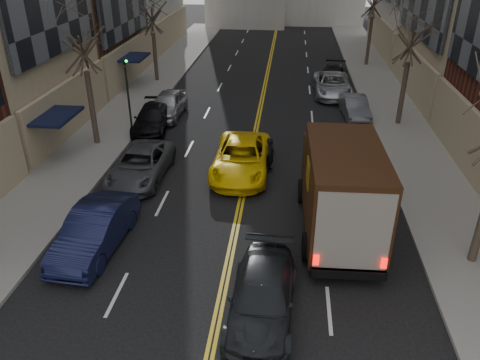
# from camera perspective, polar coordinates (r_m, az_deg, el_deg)

# --- Properties ---
(sidewalk_left) EXTENTS (4.00, 66.00, 0.15)m
(sidewalk_left) POSITION_cam_1_polar(r_m,az_deg,el_deg) (34.07, -13.02, 9.00)
(sidewalk_left) COLOR slate
(sidewalk_left) RESTS_ON ground
(sidewalk_right) EXTENTS (4.00, 66.00, 0.15)m
(sidewalk_right) POSITION_cam_1_polar(r_m,az_deg,el_deg) (33.07, 18.35, 7.73)
(sidewalk_right) COLOR slate
(sidewalk_right) RESTS_ON ground
(tree_lf_mid) EXTENTS (3.20, 3.20, 8.91)m
(tree_lf_mid) POSITION_cam_1_polar(r_m,az_deg,el_deg) (26.13, -19.01, 17.47)
(tree_lf_mid) COLOR #382D23
(tree_lf_mid) RESTS_ON sidewalk_left
(tree_lf_far) EXTENTS (3.20, 3.20, 8.12)m
(tree_lf_far) POSITION_cam_1_polar(r_m,az_deg,el_deg) (38.32, -10.83, 20.41)
(tree_lf_far) COLOR #382D23
(tree_lf_far) RESTS_ON sidewalk_left
(tree_rt_mid) EXTENTS (3.20, 3.20, 8.32)m
(tree_rt_mid) POSITION_cam_1_polar(r_m,az_deg,el_deg) (29.69, 20.48, 17.48)
(tree_rt_mid) COLOR #382D23
(tree_rt_mid) RESTS_ON sidewalk_right
(traffic_signal) EXTENTS (0.29, 0.26, 4.70)m
(traffic_signal) POSITION_cam_1_polar(r_m,az_deg,el_deg) (28.24, -13.58, 10.94)
(traffic_signal) COLOR black
(traffic_signal) RESTS_ON sidewalk_left
(ups_truck) EXTENTS (3.06, 7.13, 3.86)m
(ups_truck) POSITION_cam_1_polar(r_m,az_deg,el_deg) (18.39, 12.17, -1.11)
(ups_truck) COLOR black
(ups_truck) RESTS_ON ground
(observer_sedan) EXTENTS (2.21, 5.01, 1.43)m
(observer_sedan) POSITION_cam_1_polar(r_m,az_deg,el_deg) (14.89, 2.73, -14.05)
(observer_sedan) COLOR black
(observer_sedan) RESTS_ON ground
(taxi) EXTENTS (2.70, 5.83, 1.62)m
(taxi) POSITION_cam_1_polar(r_m,az_deg,el_deg) (23.21, 0.15, 2.73)
(taxi) COLOR yellow
(taxi) RESTS_ON ground
(pedestrian) EXTENTS (0.44, 0.66, 1.78)m
(pedestrian) POSITION_cam_1_polar(r_m,az_deg,el_deg) (23.41, 3.74, 3.10)
(pedestrian) COLOR black
(pedestrian) RESTS_ON ground
(parked_lf_b) EXTENTS (2.05, 5.05, 1.63)m
(parked_lf_b) POSITION_cam_1_polar(r_m,az_deg,el_deg) (18.43, -17.28, -5.85)
(parked_lf_b) COLOR #101433
(parked_lf_b) RESTS_ON ground
(parked_lf_c) EXTENTS (2.51, 5.26, 1.45)m
(parked_lf_c) POSITION_cam_1_polar(r_m,az_deg,el_deg) (23.22, -12.01, 1.86)
(parked_lf_c) COLOR #484A50
(parked_lf_c) RESTS_ON ground
(parked_lf_d) EXTENTS (2.41, 5.02, 1.41)m
(parked_lf_d) POSITION_cam_1_polar(r_m,az_deg,el_deg) (29.15, -10.67, 7.37)
(parked_lf_d) COLOR black
(parked_lf_d) RESTS_ON ground
(parked_lf_e) EXTENTS (1.98, 4.76, 1.61)m
(parked_lf_e) POSITION_cam_1_polar(r_m,az_deg,el_deg) (31.20, -8.78, 9.08)
(parked_lf_e) COLOR #A7A8AF
(parked_lf_e) RESTS_ON ground
(parked_rt_a) EXTENTS (1.80, 4.29, 1.38)m
(parked_rt_a) POSITION_cam_1_polar(r_m,az_deg,el_deg) (31.61, 13.81, 8.62)
(parked_rt_a) COLOR #4D4F54
(parked_rt_a) RESTS_ON ground
(parked_rt_b) EXTENTS (2.72, 5.70, 1.57)m
(parked_rt_b) POSITION_cam_1_polar(r_m,az_deg,el_deg) (35.88, 11.22, 11.31)
(parked_rt_b) COLOR #B7BAC0
(parked_rt_b) RESTS_ON ground
(parked_rt_c) EXTENTS (2.38, 4.93, 1.38)m
(parked_rt_c) POSITION_cam_1_polar(r_m,az_deg,el_deg) (38.94, 11.46, 12.44)
(parked_rt_c) COLOR black
(parked_rt_c) RESTS_ON ground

